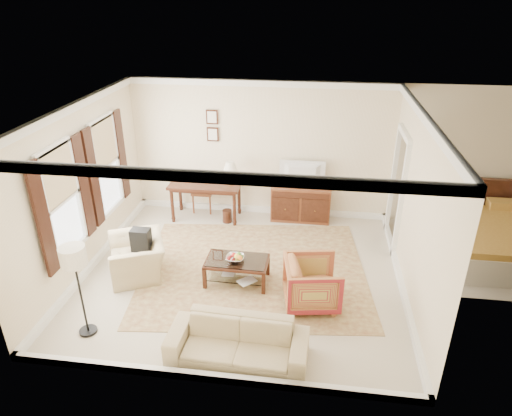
% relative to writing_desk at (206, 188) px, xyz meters
% --- Properties ---
extents(room_shell, '(5.51, 5.01, 2.91)m').
position_rel_writing_desk_xyz_m(room_shell, '(1.12, -2.03, 1.76)').
color(room_shell, beige).
rests_on(room_shell, ground).
extents(annex_bedroom, '(3.00, 2.70, 2.90)m').
position_rel_writing_desk_xyz_m(annex_bedroom, '(5.61, -0.88, -0.37)').
color(annex_bedroom, beige).
rests_on(annex_bedroom, ground).
extents(window_front, '(0.12, 1.56, 1.80)m').
position_rel_writing_desk_xyz_m(window_front, '(-1.58, -2.73, 0.84)').
color(window_front, '#CCB284').
rests_on(window_front, room_shell).
extents(window_rear, '(0.12, 1.56, 1.80)m').
position_rel_writing_desk_xyz_m(window_rear, '(-1.58, -1.13, 0.84)').
color(window_rear, '#CCB284').
rests_on(window_rear, room_shell).
extents(doorway, '(0.10, 1.12, 2.25)m').
position_rel_writing_desk_xyz_m(doorway, '(3.83, -0.53, 0.37)').
color(doorway, white).
rests_on(doorway, room_shell).
extents(rug, '(4.26, 3.76, 0.01)m').
position_rel_writing_desk_xyz_m(rug, '(1.30, -1.89, -0.70)').
color(rug, brown).
rests_on(rug, room_shell).
extents(writing_desk, '(1.49, 0.75, 0.82)m').
position_rel_writing_desk_xyz_m(writing_desk, '(0.00, 0.00, 0.00)').
color(writing_desk, '#401D12').
rests_on(writing_desk, room_shell).
extents(desk_chair, '(0.50, 0.50, 1.05)m').
position_rel_writing_desk_xyz_m(desk_chair, '(-0.15, 0.35, -0.18)').
color(desk_chair, brown).
rests_on(desk_chair, room_shell).
extents(desk_lamp, '(0.32, 0.32, 0.50)m').
position_rel_writing_desk_xyz_m(desk_lamp, '(0.54, -0.00, 0.36)').
color(desk_lamp, silver).
rests_on(desk_lamp, writing_desk).
extents(framed_prints, '(0.25, 0.04, 0.68)m').
position_rel_writing_desk_xyz_m(framed_prints, '(0.10, 0.44, 1.23)').
color(framed_prints, '#401D12').
rests_on(framed_prints, room_shell).
extents(sideboard, '(1.24, 0.48, 0.77)m').
position_rel_writing_desk_xyz_m(sideboard, '(2.02, 0.20, -0.33)').
color(sideboard, brown).
rests_on(sideboard, room_shell).
extents(tv, '(0.90, 0.52, 0.12)m').
position_rel_writing_desk_xyz_m(tv, '(2.02, 0.18, 0.51)').
color(tv, black).
rests_on(tv, sideboard).
extents(coffee_table, '(1.06, 0.64, 0.45)m').
position_rel_writing_desk_xyz_m(coffee_table, '(1.07, -2.29, -0.37)').
color(coffee_table, '#401D12').
rests_on(coffee_table, room_shell).
extents(fruit_bowl, '(0.42, 0.42, 0.10)m').
position_rel_writing_desk_xyz_m(fruit_bowl, '(1.05, -2.31, -0.21)').
color(fruit_bowl, silver).
rests_on(fruit_bowl, coffee_table).
extents(book_a, '(0.28, 0.05, 0.38)m').
position_rel_writing_desk_xyz_m(book_a, '(0.82, -2.26, -0.53)').
color(book_a, brown).
rests_on(book_a, coffee_table).
extents(book_b, '(0.21, 0.22, 0.38)m').
position_rel_writing_desk_xyz_m(book_b, '(1.20, -2.42, -0.54)').
color(book_b, brown).
rests_on(book_b, coffee_table).
extents(striped_armchair, '(0.90, 0.95, 0.85)m').
position_rel_writing_desk_xyz_m(striped_armchair, '(2.34, -2.72, -0.28)').
color(striped_armchair, maroon).
rests_on(striped_armchair, room_shell).
extents(club_armchair, '(1.04, 1.22, 0.90)m').
position_rel_writing_desk_xyz_m(club_armchair, '(-0.68, -2.28, -0.26)').
color(club_armchair, tan).
rests_on(club_armchair, room_shell).
extents(backpack, '(0.36, 0.39, 0.40)m').
position_rel_writing_desk_xyz_m(backpack, '(-0.61, -2.21, -0.01)').
color(backpack, black).
rests_on(backpack, club_armchair).
extents(sofa, '(1.90, 0.63, 0.73)m').
position_rel_writing_desk_xyz_m(sofa, '(1.38, -4.04, -0.34)').
color(sofa, tan).
rests_on(sofa, room_shell).
extents(floor_lamp, '(0.36, 0.36, 1.45)m').
position_rel_writing_desk_xyz_m(floor_lamp, '(-0.88, -3.83, 0.49)').
color(floor_lamp, black).
rests_on(floor_lamp, room_shell).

